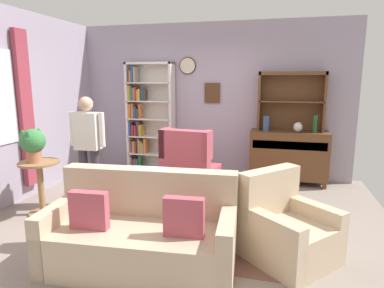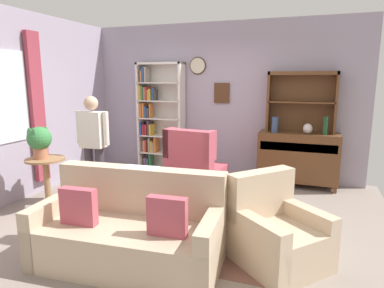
{
  "view_description": "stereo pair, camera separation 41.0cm",
  "coord_description": "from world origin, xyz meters",
  "px_view_note": "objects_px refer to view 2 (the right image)",
  "views": [
    {
      "loc": [
        1.17,
        -4.03,
        1.8
      ],
      "look_at": [
        0.1,
        0.2,
        0.95
      ],
      "focal_mm": 31.43,
      "sensor_mm": 36.0,
      "label": 1
    },
    {
      "loc": [
        1.56,
        -3.92,
        1.8
      ],
      "look_at": [
        0.1,
        0.2,
        0.95
      ],
      "focal_mm": 31.43,
      "sensor_mm": 36.0,
      "label": 2
    }
  ],
  "objects_px": {
    "couch_floral": "(131,232)",
    "coffee_table": "(184,207)",
    "wingback_chair": "(194,170)",
    "book_stack": "(175,199)",
    "sideboard": "(298,157)",
    "sideboard_hutch": "(302,94)",
    "vase_round": "(308,129)",
    "armchair_floral": "(277,235)",
    "plant_stand": "(47,178)",
    "person_reading": "(93,141)",
    "potted_plant_large": "(39,140)",
    "bookshelf": "(157,119)",
    "vase_tall": "(275,125)",
    "bottle_wine": "(325,126)"
  },
  "relations": [
    {
      "from": "vase_tall",
      "to": "vase_round",
      "type": "height_order",
      "value": "vase_tall"
    },
    {
      "from": "bookshelf",
      "to": "potted_plant_large",
      "type": "distance_m",
      "value": 2.44
    },
    {
      "from": "wingback_chair",
      "to": "potted_plant_large",
      "type": "relative_size",
      "value": 2.38
    },
    {
      "from": "couch_floral",
      "to": "plant_stand",
      "type": "relative_size",
      "value": 2.55
    },
    {
      "from": "wingback_chair",
      "to": "coffee_table",
      "type": "height_order",
      "value": "wingback_chair"
    },
    {
      "from": "sideboard",
      "to": "plant_stand",
      "type": "bearing_deg",
      "value": -145.33
    },
    {
      "from": "sideboard",
      "to": "plant_stand",
      "type": "relative_size",
      "value": 1.78
    },
    {
      "from": "bookshelf",
      "to": "potted_plant_large",
      "type": "relative_size",
      "value": 4.77
    },
    {
      "from": "sideboard",
      "to": "wingback_chair",
      "type": "xyz_separation_m",
      "value": [
        -1.52,
        -0.94,
        -0.13
      ]
    },
    {
      "from": "vase_tall",
      "to": "vase_round",
      "type": "xyz_separation_m",
      "value": [
        0.52,
        0.01,
        -0.05
      ]
    },
    {
      "from": "vase_round",
      "to": "potted_plant_large",
      "type": "xyz_separation_m",
      "value": [
        -3.4,
        -2.2,
        -0.02
      ]
    },
    {
      "from": "sideboard",
      "to": "vase_round",
      "type": "distance_m",
      "value": 0.52
    },
    {
      "from": "vase_tall",
      "to": "person_reading",
      "type": "relative_size",
      "value": 0.17
    },
    {
      "from": "couch_floral",
      "to": "person_reading",
      "type": "distance_m",
      "value": 1.98
    },
    {
      "from": "bookshelf",
      "to": "book_stack",
      "type": "distance_m",
      "value": 2.91
    },
    {
      "from": "couch_floral",
      "to": "plant_stand",
      "type": "distance_m",
      "value": 1.98
    },
    {
      "from": "wingback_chair",
      "to": "sideboard",
      "type": "bearing_deg",
      "value": 31.66
    },
    {
      "from": "couch_floral",
      "to": "coffee_table",
      "type": "relative_size",
      "value": 2.32
    },
    {
      "from": "armchair_floral",
      "to": "person_reading",
      "type": "relative_size",
      "value": 0.69
    },
    {
      "from": "couch_floral",
      "to": "potted_plant_large",
      "type": "xyz_separation_m",
      "value": [
        -1.83,
        0.8,
        0.67
      ]
    },
    {
      "from": "person_reading",
      "to": "bottle_wine",
      "type": "bearing_deg",
      "value": 27.51
    },
    {
      "from": "vase_round",
      "to": "armchair_floral",
      "type": "distance_m",
      "value": 2.64
    },
    {
      "from": "person_reading",
      "to": "coffee_table",
      "type": "distance_m",
      "value": 1.84
    },
    {
      "from": "coffee_table",
      "to": "vase_tall",
      "type": "bearing_deg",
      "value": 71.74
    },
    {
      "from": "vase_tall",
      "to": "plant_stand",
      "type": "relative_size",
      "value": 0.36
    },
    {
      "from": "sideboard_hutch",
      "to": "person_reading",
      "type": "height_order",
      "value": "sideboard_hutch"
    },
    {
      "from": "couch_floral",
      "to": "coffee_table",
      "type": "xyz_separation_m",
      "value": [
        0.3,
        0.71,
        0.04
      ]
    },
    {
      "from": "bookshelf",
      "to": "wingback_chair",
      "type": "height_order",
      "value": "bookshelf"
    },
    {
      "from": "vase_round",
      "to": "armchair_floral",
      "type": "relative_size",
      "value": 0.16
    },
    {
      "from": "sideboard_hutch",
      "to": "book_stack",
      "type": "xyz_separation_m",
      "value": [
        -1.24,
        -2.52,
        -1.1
      ]
    },
    {
      "from": "couch_floral",
      "to": "person_reading",
      "type": "bearing_deg",
      "value": 135.55
    },
    {
      "from": "vase_round",
      "to": "plant_stand",
      "type": "bearing_deg",
      "value": -147.18
    },
    {
      "from": "sideboard_hutch",
      "to": "bottle_wine",
      "type": "distance_m",
      "value": 0.66
    },
    {
      "from": "vase_tall",
      "to": "book_stack",
      "type": "height_order",
      "value": "vase_tall"
    },
    {
      "from": "person_reading",
      "to": "book_stack",
      "type": "height_order",
      "value": "person_reading"
    },
    {
      "from": "couch_floral",
      "to": "potted_plant_large",
      "type": "height_order",
      "value": "potted_plant_large"
    },
    {
      "from": "plant_stand",
      "to": "vase_tall",
      "type": "bearing_deg",
      "value": 37.17
    },
    {
      "from": "bookshelf",
      "to": "bottle_wine",
      "type": "height_order",
      "value": "bookshelf"
    },
    {
      "from": "sideboard",
      "to": "sideboard_hutch",
      "type": "distance_m",
      "value": 1.06
    },
    {
      "from": "armchair_floral",
      "to": "plant_stand",
      "type": "distance_m",
      "value": 3.18
    },
    {
      "from": "book_stack",
      "to": "bookshelf",
      "type": "bearing_deg",
      "value": 119.14
    },
    {
      "from": "bottle_wine",
      "to": "plant_stand",
      "type": "relative_size",
      "value": 0.4
    },
    {
      "from": "sideboard_hutch",
      "to": "vase_round",
      "type": "relative_size",
      "value": 6.47
    },
    {
      "from": "bottle_wine",
      "to": "wingback_chair",
      "type": "xyz_separation_m",
      "value": [
        -1.91,
        -0.85,
        -0.68
      ]
    },
    {
      "from": "plant_stand",
      "to": "couch_floral",
      "type": "bearing_deg",
      "value": -24.99
    },
    {
      "from": "book_stack",
      "to": "potted_plant_large",
      "type": "bearing_deg",
      "value": 175.99
    },
    {
      "from": "couch_floral",
      "to": "potted_plant_large",
      "type": "distance_m",
      "value": 2.11
    },
    {
      "from": "wingback_chair",
      "to": "book_stack",
      "type": "relative_size",
      "value": 5.42
    },
    {
      "from": "bookshelf",
      "to": "potted_plant_large",
      "type": "height_order",
      "value": "bookshelf"
    },
    {
      "from": "sideboard",
      "to": "vase_round",
      "type": "bearing_deg",
      "value": -27.17
    }
  ]
}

